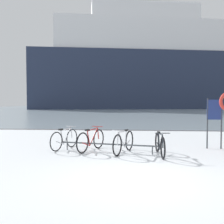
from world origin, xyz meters
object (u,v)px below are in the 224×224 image
bicycle_0 (65,139)px  bicycle_1 (91,140)px  bicycle_3 (160,145)px  bicycle_2 (124,142)px  ferry_ship (148,66)px  info_sign (214,115)px

bicycle_0 → bicycle_1: bearing=-13.1°
bicycle_1 → bicycle_3: 2.46m
bicycle_2 → ferry_ship: (3.97, 52.02, 9.49)m
bicycle_0 → bicycle_3: (3.41, -0.89, -0.01)m
bicycle_0 → bicycle_3: bearing=-14.6°
bicycle_3 → ferry_ship: (2.78, 52.34, 9.50)m
bicycle_0 → ferry_ship: ferry_ship is taller
bicycle_0 → bicycle_2: bicycle_2 is taller
bicycle_2 → info_sign: info_sign is taller
bicycle_2 → info_sign: 3.66m
bicycle_0 → bicycle_1: size_ratio=0.94×
bicycle_3 → info_sign: info_sign is taller
bicycle_3 → ferry_ship: size_ratio=0.03×
bicycle_2 → ferry_ship: 53.03m
bicycle_1 → bicycle_3: (2.38, -0.65, -0.02)m
bicycle_0 → info_sign: info_sign is taller
bicycle_0 → info_sign: size_ratio=0.82×
bicycle_0 → ferry_ship: 52.69m
ferry_ship → bicycle_3: bearing=-93.0°
bicycle_0 → bicycle_1: 1.06m
bicycle_1 → bicycle_3: bearing=-15.2°
bicycle_2 → ferry_ship: bearing=85.6°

